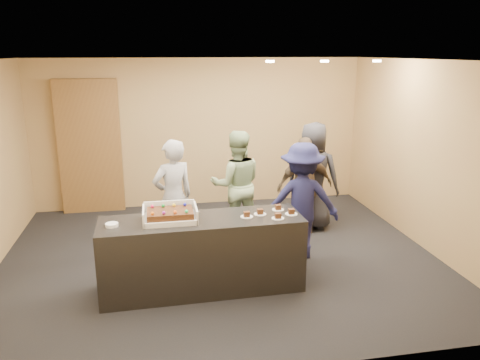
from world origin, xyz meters
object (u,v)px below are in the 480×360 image
(cake_box, at_px, (170,217))
(sheet_cake, at_px, (170,213))
(plate_stack, at_px, (112,225))
(person_dark_suit, at_px, (313,176))
(storage_cabinet, at_px, (90,147))
(person_sage_man, at_px, (237,184))
(serving_counter, at_px, (202,254))
(person_server_grey, at_px, (173,197))
(person_brown_extra, at_px, (305,186))
(person_navy_man, at_px, (302,201))

(cake_box, xyz_separation_m, sheet_cake, (-0.00, -0.02, 0.05))
(plate_stack, distance_m, person_dark_suit, 3.50)
(storage_cabinet, bearing_deg, person_sage_man, -35.24)
(serving_counter, bearing_deg, person_server_grey, 102.44)
(person_brown_extra, bearing_deg, person_navy_man, 63.49)
(person_dark_suit, bearing_deg, sheet_cake, 67.13)
(serving_counter, relative_size, storage_cabinet, 1.02)
(serving_counter, xyz_separation_m, person_navy_man, (1.46, 0.71, 0.36))
(sheet_cake, bearing_deg, plate_stack, -175.36)
(person_server_grey, xyz_separation_m, person_navy_man, (1.74, -0.43, -0.01))
(person_sage_man, bearing_deg, person_server_grey, 27.60)
(sheet_cake, relative_size, plate_stack, 3.64)
(person_brown_extra, bearing_deg, serving_counter, 35.38)
(cake_box, height_order, person_navy_man, person_navy_man)
(serving_counter, relative_size, person_sage_man, 1.44)
(person_dark_suit, bearing_deg, cake_box, 66.78)
(plate_stack, xyz_separation_m, person_dark_suit, (3.00, 1.81, -0.05))
(plate_stack, bearing_deg, person_dark_suit, 31.13)
(sheet_cake, distance_m, person_dark_suit, 2.93)
(sheet_cake, height_order, plate_stack, sheet_cake)
(sheet_cake, xyz_separation_m, person_server_grey, (0.09, 1.14, -0.17))
(sheet_cake, bearing_deg, person_sage_man, 56.33)
(sheet_cake, bearing_deg, serving_counter, 0.00)
(plate_stack, bearing_deg, person_navy_man, 17.10)
(person_navy_man, distance_m, person_dark_suit, 1.17)
(person_server_grey, height_order, person_navy_man, person_server_grey)
(storage_cabinet, height_order, sheet_cake, storage_cabinet)
(person_server_grey, xyz_separation_m, person_brown_extra, (2.06, 0.39, -0.05))
(cake_box, xyz_separation_m, person_sage_man, (1.07, 1.58, -0.11))
(cake_box, distance_m, person_sage_man, 1.92)
(storage_cabinet, xyz_separation_m, person_server_grey, (1.34, -2.11, -0.35))
(plate_stack, height_order, person_navy_man, person_navy_man)
(storage_cabinet, height_order, person_sage_man, storage_cabinet)
(storage_cabinet, bearing_deg, person_server_grey, -57.55)
(storage_cabinet, bearing_deg, cake_box, -68.72)
(person_dark_suit, bearing_deg, person_navy_man, 93.91)
(storage_cabinet, distance_m, person_dark_suit, 3.91)
(sheet_cake, xyz_separation_m, person_dark_suit, (2.34, 1.76, -0.13))
(serving_counter, height_order, person_navy_man, person_navy_man)
(serving_counter, xyz_separation_m, person_sage_man, (0.71, 1.61, 0.38))
(cake_box, relative_size, sheet_cake, 1.18)
(serving_counter, bearing_deg, person_dark_suit, 40.33)
(serving_counter, relative_size, sheet_cake, 4.55)
(person_dark_suit, bearing_deg, person_server_grey, 45.54)
(plate_stack, relative_size, person_sage_man, 0.09)
(plate_stack, bearing_deg, storage_cabinet, 100.33)
(person_brown_extra, bearing_deg, person_dark_suit, -136.49)
(person_server_grey, xyz_separation_m, person_sage_man, (0.99, 0.47, 0.01))
(sheet_cake, bearing_deg, person_brown_extra, 35.50)
(serving_counter, xyz_separation_m, plate_stack, (-1.02, -0.05, 0.47))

